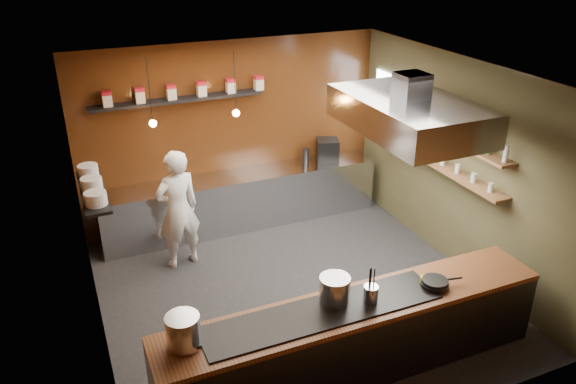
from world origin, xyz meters
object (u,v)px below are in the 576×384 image
chef (178,210)px  extractor_hood (409,114)px  stockpot_small (335,290)px  stockpot_large (183,331)px  espresso_machine (327,150)px

chef → extractor_hood: bearing=132.5°
extractor_hood → stockpot_small: (-1.53, -1.10, -1.41)m
extractor_hood → chef: (-2.54, 1.76, -1.61)m
stockpot_large → stockpot_small: stockpot_large is taller
stockpot_large → extractor_hood: bearing=19.8°
stockpot_large → stockpot_small: bearing=1.0°
espresso_machine → chef: 2.95m
stockpot_small → chef: size_ratio=0.18×
stockpot_small → espresso_machine: 4.13m
espresso_machine → chef: bearing=-144.0°
stockpot_large → espresso_machine: espresso_machine is taller
extractor_hood → stockpot_large: bearing=-160.2°
stockpot_small → espresso_machine: (1.80, 3.72, -0.01)m
extractor_hood → chef: 3.48m
espresso_machine → extractor_hood: bearing=-76.9°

